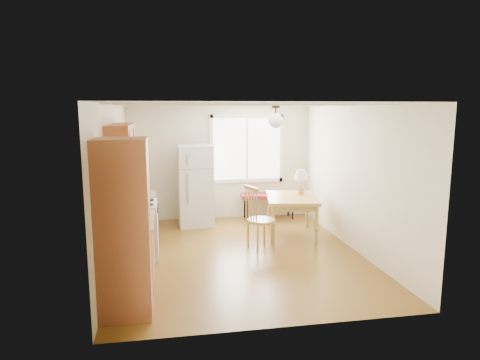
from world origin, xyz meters
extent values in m
cube|color=#543611|center=(0.00, 0.00, 0.00)|extent=(4.60, 5.60, 0.12)
cube|color=white|center=(0.00, 0.00, 2.50)|extent=(4.60, 5.60, 0.12)
cube|color=beige|center=(0.00, 2.50, 1.25)|extent=(4.60, 0.10, 2.50)
cube|color=beige|center=(0.00, -2.50, 1.25)|extent=(4.60, 0.10, 2.50)
cube|color=beige|center=(-2.00, 0.00, 1.25)|extent=(0.10, 5.60, 2.50)
cube|color=beige|center=(2.00, 0.00, 1.25)|extent=(0.10, 5.60, 2.50)
cube|color=brown|center=(-1.70, -1.85, 1.05)|extent=(0.60, 0.60, 2.10)
cube|color=brown|center=(-1.70, -0.85, 0.43)|extent=(0.60, 1.10, 0.86)
cube|color=tan|center=(-1.69, -0.85, 0.88)|extent=(0.62, 1.14, 0.04)
cube|color=silver|center=(-1.68, 0.20, 0.45)|extent=(0.65, 0.76, 0.90)
cube|color=brown|center=(-1.70, 0.95, 0.43)|extent=(0.60, 0.60, 0.86)
cube|color=brown|center=(-1.83, -0.15, 1.85)|extent=(0.33, 1.60, 0.70)
cube|color=white|center=(0.60, 2.48, 1.55)|extent=(1.50, 0.02, 1.35)
cylinder|color=black|center=(0.70, 0.40, 2.46)|extent=(0.14, 0.14, 0.06)
cylinder|color=black|center=(0.70, 0.40, 2.36)|extent=(0.03, 0.03, 0.16)
sphere|color=white|center=(0.70, 0.40, 2.22)|extent=(0.26, 0.26, 0.26)
cube|color=silver|center=(-0.59, 1.98, 0.84)|extent=(0.72, 0.72, 1.69)
cube|color=gray|center=(-0.59, 1.63, 1.24)|extent=(0.69, 0.02, 0.02)
cube|color=gray|center=(-0.77, 1.62, 1.01)|extent=(0.03, 0.03, 1.01)
cube|color=maroon|center=(1.04, 2.22, 0.51)|extent=(1.26, 0.59, 0.09)
cylinder|color=black|center=(0.53, 2.05, 0.23)|extent=(0.04, 0.04, 0.47)
cylinder|color=black|center=(1.55, 2.05, 0.23)|extent=(0.04, 0.04, 0.47)
cylinder|color=black|center=(0.53, 2.39, 0.23)|extent=(0.04, 0.04, 0.47)
cylinder|color=black|center=(1.55, 2.39, 0.23)|extent=(0.04, 0.04, 0.47)
cube|color=olive|center=(1.17, 0.89, 0.74)|extent=(1.13, 1.38, 0.06)
cube|color=olive|center=(1.17, 0.89, 0.66)|extent=(1.02, 1.26, 0.10)
cylinder|color=olive|center=(0.68, 0.43, 0.35)|extent=(0.07, 0.07, 0.71)
cylinder|color=olive|center=(1.45, 0.28, 0.35)|extent=(0.07, 0.07, 0.71)
cylinder|color=olive|center=(0.88, 1.50, 0.35)|extent=(0.07, 0.07, 0.71)
cylinder|color=olive|center=(1.65, 1.35, 0.35)|extent=(0.07, 0.07, 0.71)
cylinder|color=olive|center=(0.42, 0.23, 0.50)|extent=(0.49, 0.49, 0.05)
cylinder|color=olive|center=(0.31, 0.02, 0.25)|extent=(0.04, 0.04, 0.50)
cylinder|color=olive|center=(0.63, 0.12, 0.25)|extent=(0.04, 0.04, 0.50)
cylinder|color=olive|center=(0.21, 0.34, 0.25)|extent=(0.04, 0.04, 0.50)
cylinder|color=olive|center=(0.53, 0.44, 0.25)|extent=(0.04, 0.04, 0.50)
cylinder|color=#B38B39|center=(1.40, 1.05, 0.82)|extent=(0.13, 0.13, 0.11)
cylinder|color=#B38B39|center=(1.40, 1.05, 0.98)|extent=(0.02, 0.02, 0.19)
cone|color=white|center=(1.40, 1.05, 1.16)|extent=(0.28, 0.28, 0.19)
cube|color=black|center=(-1.72, -1.03, 0.94)|extent=(0.20, 0.23, 0.07)
cube|color=black|center=(-1.72, -1.11, 1.11)|extent=(0.18, 0.09, 0.26)
cylinder|color=black|center=(-1.72, -0.98, 1.03)|extent=(0.13, 0.13, 0.11)
cylinder|color=red|center=(-1.75, -0.42, 0.99)|extent=(0.13, 0.13, 0.19)
sphere|color=red|center=(-1.75, -0.42, 1.12)|extent=(0.07, 0.07, 0.07)
camera|label=1|loc=(-1.21, -6.81, 2.43)|focal=32.00mm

